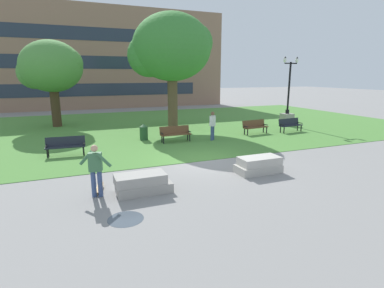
# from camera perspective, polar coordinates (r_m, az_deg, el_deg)

# --- Properties ---
(ground_plane) EXTENTS (140.00, 140.00, 0.00)m
(ground_plane) POSITION_cam_1_polar(r_m,az_deg,el_deg) (13.67, 2.49, -3.25)
(ground_plane) COLOR gray
(grass_lawn) EXTENTS (40.00, 20.00, 0.02)m
(grass_lawn) POSITION_cam_1_polar(r_m,az_deg,el_deg) (22.92, -7.92, 3.30)
(grass_lawn) COLOR #4C8438
(grass_lawn) RESTS_ON ground
(concrete_block_center) EXTENTS (1.84, 0.90, 0.64)m
(concrete_block_center) POSITION_cam_1_polar(r_m,az_deg,el_deg) (10.15, -9.44, -7.44)
(concrete_block_center) COLOR #9E9991
(concrete_block_center) RESTS_ON ground
(concrete_block_left) EXTENTS (1.80, 0.90, 0.64)m
(concrete_block_left) POSITION_cam_1_polar(r_m,az_deg,el_deg) (12.30, 12.58, -3.93)
(concrete_block_left) COLOR #B2ADA3
(concrete_block_left) RESTS_ON ground
(person_skateboarder) EXTENTS (0.96, 0.72, 1.71)m
(person_skateboarder) POSITION_cam_1_polar(r_m,az_deg,el_deg) (9.94, -17.88, -4.32)
(person_skateboarder) COLOR #384C7A
(person_skateboarder) RESTS_ON ground
(skateboard) EXTENTS (0.36, 1.04, 0.14)m
(skateboard) POSITION_cam_1_polar(r_m,az_deg,el_deg) (10.69, -17.19, -8.07)
(skateboard) COLOR olive
(skateboard) RESTS_ON ground
(puddle) EXTENTS (0.98, 0.98, 0.01)m
(puddle) POSITION_cam_1_polar(r_m,az_deg,el_deg) (8.58, -12.52, -13.76)
(puddle) COLOR #47515B
(puddle) RESTS_ON ground
(park_bench_near_left) EXTENTS (1.85, 0.72, 0.90)m
(park_bench_near_left) POSITION_cam_1_polar(r_m,az_deg,el_deg) (21.59, 18.18, 3.60)
(park_bench_near_left) COLOR #1E232D
(park_bench_near_left) RESTS_ON grass_lawn
(park_bench_near_right) EXTENTS (1.85, 0.73, 0.90)m
(park_bench_near_right) POSITION_cam_1_polar(r_m,az_deg,el_deg) (20.23, 11.88, 3.38)
(park_bench_near_right) COLOR brown
(park_bench_near_right) RESTS_ON grass_lawn
(park_bench_far_left) EXTENTS (1.80, 0.55, 0.90)m
(park_bench_far_left) POSITION_cam_1_polar(r_m,az_deg,el_deg) (17.46, -3.21, 2.14)
(park_bench_far_left) COLOR brown
(park_bench_far_left) RESTS_ON grass_lawn
(park_bench_far_right) EXTENTS (1.83, 0.63, 0.90)m
(park_bench_far_right) POSITION_cam_1_polar(r_m,az_deg,el_deg) (15.66, -22.95, -0.15)
(park_bench_far_right) COLOR #1E232D
(park_bench_far_right) RESTS_ON grass_lawn
(lamp_post_right) EXTENTS (1.32, 0.80, 5.15)m
(lamp_post_right) POSITION_cam_1_polar(r_m,az_deg,el_deg) (24.32, 17.69, 5.87)
(lamp_post_right) COLOR gray
(lamp_post_right) RESTS_ON grass_lawn
(tree_near_right) EXTENTS (5.77, 5.50, 8.04)m
(tree_near_right) POSITION_cam_1_polar(r_m,az_deg,el_deg) (21.97, -4.05, 17.70)
(tree_near_right) COLOR brown
(tree_near_right) RESTS_ON grass_lawn
(tree_far_right) EXTENTS (4.59, 4.37, 6.28)m
(tree_far_right) POSITION_cam_1_polar(r_m,az_deg,el_deg) (24.69, -25.31, 13.06)
(tree_far_right) COLOR #42301E
(tree_far_right) RESTS_ON grass_lawn
(trash_bin) EXTENTS (0.49, 0.49, 0.96)m
(trash_bin) POSITION_cam_1_polar(r_m,az_deg,el_deg) (18.13, -9.18, 2.28)
(trash_bin) COLOR #234C28
(trash_bin) RESTS_ON grass_lawn
(person_bystander_near_lawn) EXTENTS (0.59, 0.47, 1.71)m
(person_bystander_near_lawn) POSITION_cam_1_polar(r_m,az_deg,el_deg) (17.81, 3.94, 3.80)
(person_bystander_near_lawn) COLOR #384C7A
(person_bystander_near_lawn) RESTS_ON grass_lawn
(building_facade_distant) EXTENTS (31.53, 1.03, 11.41)m
(building_facade_distant) POSITION_cam_1_polar(r_m,az_deg,el_deg) (36.58, -18.24, 15.32)
(building_facade_distant) COLOR #8E6B56
(building_facade_distant) RESTS_ON ground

